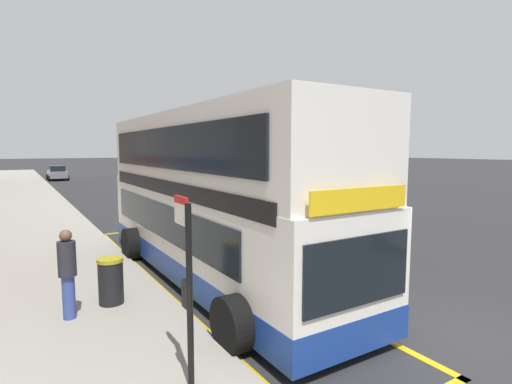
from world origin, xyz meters
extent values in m
plane|color=#28282B|center=(0.00, 32.00, 0.00)|extent=(260.00, 260.00, 0.00)
cube|color=gray|center=(-7.00, 32.00, 0.07)|extent=(6.00, 76.00, 0.14)
cube|color=white|center=(-2.45, 5.53, 1.35)|extent=(2.49, 10.62, 2.30)
cube|color=white|center=(-2.45, 5.53, 3.45)|extent=(2.46, 10.41, 1.90)
cube|color=navy|center=(-2.45, 5.53, 0.50)|extent=(2.51, 10.64, 0.60)
cube|color=black|center=(-2.45, 5.53, 2.52)|extent=(2.52, 9.77, 0.36)
cube|color=black|center=(-3.71, 5.93, 1.65)|extent=(0.04, 8.50, 0.90)
cube|color=black|center=(-3.71, 5.53, 3.50)|extent=(0.04, 9.35, 1.00)
cube|color=black|center=(-2.45, 0.20, 1.60)|extent=(2.19, 0.04, 1.10)
cube|color=yellow|center=(-2.45, 0.20, 2.72)|extent=(1.99, 0.04, 0.36)
cylinder|color=black|center=(-3.78, 1.71, 0.50)|extent=(0.56, 1.00, 1.00)
cylinder|color=black|center=(-1.12, 1.71, 0.50)|extent=(0.56, 1.00, 1.00)
cylinder|color=black|center=(-3.78, 8.45, 0.50)|extent=(0.56, 1.00, 1.00)
cylinder|color=black|center=(-1.12, 8.45, 0.50)|extent=(0.56, 1.00, 1.00)
cube|color=gold|center=(-3.92, 5.95, 0.01)|extent=(0.16, 13.77, 0.01)
cube|color=gold|center=(-1.27, 5.95, 0.01)|extent=(0.16, 13.77, 0.01)
cube|color=gold|center=(-2.60, 12.75, 0.01)|extent=(2.81, 0.16, 0.01)
cylinder|color=black|center=(-4.93, 0.95, 1.44)|extent=(0.09, 0.09, 2.61)
cube|color=silver|center=(-4.93, 1.20, 2.57)|extent=(0.05, 0.42, 0.30)
cube|color=red|center=(-4.93, 1.20, 2.77)|extent=(0.05, 0.42, 0.10)
cube|color=black|center=(-4.93, 1.05, 1.44)|extent=(0.06, 0.28, 0.40)
cube|color=slate|center=(-2.68, 45.43, 0.66)|extent=(1.76, 4.20, 0.72)
cube|color=black|center=(-2.68, 45.33, 1.32)|extent=(1.52, 1.90, 0.60)
cylinder|color=black|center=(-3.61, 46.73, 0.30)|extent=(0.22, 0.60, 0.60)
cylinder|color=black|center=(-1.74, 46.73, 0.30)|extent=(0.22, 0.60, 0.60)
cylinder|color=black|center=(-3.61, 44.13, 0.30)|extent=(0.22, 0.60, 0.60)
cylinder|color=black|center=(-1.74, 44.13, 0.30)|extent=(0.22, 0.60, 0.60)
cube|color=#196066|center=(5.10, 41.99, 0.66)|extent=(1.76, 4.20, 0.72)
cube|color=black|center=(5.10, 41.89, 1.32)|extent=(1.52, 1.90, 0.60)
cylinder|color=black|center=(4.16, 43.29, 0.30)|extent=(0.22, 0.60, 0.60)
cylinder|color=black|center=(6.03, 43.29, 0.30)|extent=(0.22, 0.60, 0.60)
cylinder|color=black|center=(4.16, 40.69, 0.30)|extent=(0.22, 0.60, 0.60)
cylinder|color=black|center=(6.03, 40.69, 0.30)|extent=(0.22, 0.60, 0.60)
cube|color=#196066|center=(2.93, 30.67, 0.66)|extent=(1.76, 4.20, 0.72)
cube|color=black|center=(2.93, 30.57, 1.32)|extent=(1.52, 1.90, 0.60)
cylinder|color=black|center=(1.99, 31.97, 0.30)|extent=(0.22, 0.60, 0.60)
cylinder|color=black|center=(3.86, 31.97, 0.30)|extent=(0.22, 0.60, 0.60)
cylinder|color=black|center=(1.99, 29.37, 0.30)|extent=(0.22, 0.60, 0.60)
cylinder|color=black|center=(3.86, 29.37, 0.30)|extent=(0.22, 0.60, 0.60)
cylinder|color=#33478C|center=(-6.11, 4.32, 0.57)|extent=(0.24, 0.24, 0.87)
cylinder|color=#26262D|center=(-6.11, 4.32, 1.35)|extent=(0.34, 0.34, 0.69)
sphere|color=brown|center=(-6.11, 4.32, 1.81)|extent=(0.23, 0.23, 0.23)
cylinder|color=black|center=(-5.24, 4.69, 0.60)|extent=(0.52, 0.52, 0.93)
cylinder|color=#A5991E|center=(-5.24, 4.69, 1.11)|extent=(0.55, 0.55, 0.08)
camera|label=1|loc=(-6.91, -4.01, 3.48)|focal=27.77mm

